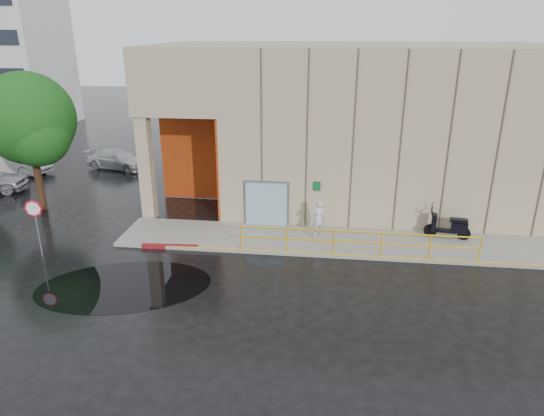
{
  "coord_description": "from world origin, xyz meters",
  "views": [
    {
      "loc": [
        3.0,
        -14.85,
        8.8
      ],
      "look_at": [
        0.82,
        3.0,
        2.07
      ],
      "focal_mm": 32.0,
      "sensor_mm": 36.0,
      "label": 1
    }
  ],
  "objects_px": {
    "red_curb": "(170,247)",
    "scooter": "(449,220)",
    "car_c": "(118,159)",
    "person": "(318,218)",
    "stop_sign": "(35,215)",
    "tree_near": "(30,123)",
    "car_b": "(15,162)"
  },
  "relations": [
    {
      "from": "person",
      "to": "stop_sign",
      "type": "distance_m",
      "value": 11.63
    },
    {
      "from": "scooter",
      "to": "car_b",
      "type": "xyz_separation_m",
      "value": [
        -25.12,
        7.53,
        -0.26
      ]
    },
    {
      "from": "scooter",
      "to": "tree_near",
      "type": "relative_size",
      "value": 0.29
    },
    {
      "from": "person",
      "to": "scooter",
      "type": "xyz_separation_m",
      "value": [
        5.61,
        0.46,
        0.03
      ]
    },
    {
      "from": "stop_sign",
      "to": "tree_near",
      "type": "height_order",
      "value": "tree_near"
    },
    {
      "from": "stop_sign",
      "to": "scooter",
      "type": "bearing_deg",
      "value": 27.99
    },
    {
      "from": "stop_sign",
      "to": "car_c",
      "type": "bearing_deg",
      "value": 116.41
    },
    {
      "from": "red_curb",
      "to": "scooter",
      "type": "bearing_deg",
      "value": 10.61
    },
    {
      "from": "tree_near",
      "to": "scooter",
      "type": "bearing_deg",
      "value": -4.3
    },
    {
      "from": "stop_sign",
      "to": "tree_near",
      "type": "distance_m",
      "value": 6.3
    },
    {
      "from": "person",
      "to": "stop_sign",
      "type": "height_order",
      "value": "stop_sign"
    },
    {
      "from": "person",
      "to": "tree_near",
      "type": "distance_m",
      "value": 14.55
    },
    {
      "from": "scooter",
      "to": "car_c",
      "type": "height_order",
      "value": "scooter"
    },
    {
      "from": "red_curb",
      "to": "car_b",
      "type": "relative_size",
      "value": 0.53
    },
    {
      "from": "person",
      "to": "car_c",
      "type": "height_order",
      "value": "person"
    },
    {
      "from": "person",
      "to": "car_b",
      "type": "height_order",
      "value": "person"
    },
    {
      "from": "car_b",
      "to": "tree_near",
      "type": "distance_m",
      "value": 9.02
    },
    {
      "from": "red_curb",
      "to": "person",
      "type": "bearing_deg",
      "value": 15.82
    },
    {
      "from": "car_c",
      "to": "red_curb",
      "type": "bearing_deg",
      "value": -134.24
    },
    {
      "from": "scooter",
      "to": "red_curb",
      "type": "distance_m",
      "value": 12.03
    },
    {
      "from": "scooter",
      "to": "tree_near",
      "type": "distance_m",
      "value": 19.96
    },
    {
      "from": "tree_near",
      "to": "person",
      "type": "bearing_deg",
      "value": -7.86
    },
    {
      "from": "stop_sign",
      "to": "red_curb",
      "type": "xyz_separation_m",
      "value": [
        5.02,
        1.28,
        -1.69
      ]
    },
    {
      "from": "stop_sign",
      "to": "tree_near",
      "type": "relative_size",
      "value": 0.35
    },
    {
      "from": "red_curb",
      "to": "car_c",
      "type": "relative_size",
      "value": 0.57
    },
    {
      "from": "car_b",
      "to": "scooter",
      "type": "bearing_deg",
      "value": -96.09
    },
    {
      "from": "car_c",
      "to": "stop_sign",
      "type": "bearing_deg",
      "value": -156.39
    },
    {
      "from": "red_curb",
      "to": "car_c",
      "type": "bearing_deg",
      "value": 122.28
    },
    {
      "from": "red_curb",
      "to": "stop_sign",
      "type": "bearing_deg",
      "value": -165.73
    },
    {
      "from": "car_b",
      "to": "tree_near",
      "type": "bearing_deg",
      "value": -127.07
    },
    {
      "from": "stop_sign",
      "to": "red_curb",
      "type": "distance_m",
      "value": 5.45
    },
    {
      "from": "person",
      "to": "stop_sign",
      "type": "xyz_separation_m",
      "value": [
        -11.2,
        -3.03,
        0.8
      ]
    }
  ]
}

